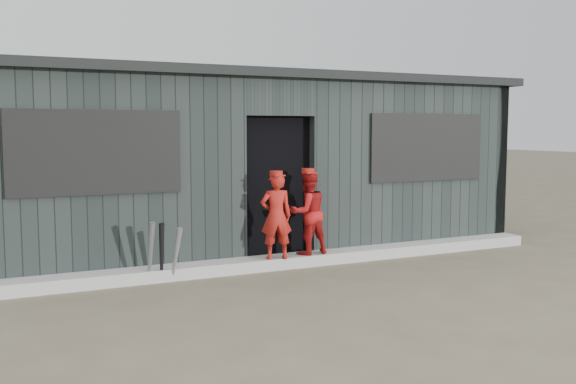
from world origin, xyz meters
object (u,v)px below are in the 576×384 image
player_red_left (276,216)px  dugout (240,164)px  player_red_right (308,212)px  bat_mid (151,253)px  bat_left (176,255)px  player_grey_back (293,213)px  bat_right (162,253)px

player_red_left → dugout: size_ratio=0.13×
dugout → player_red_right: bearing=-80.2°
bat_mid → dugout: size_ratio=0.09×
bat_mid → player_red_left: bearing=2.5°
bat_left → player_red_right: 1.93m
player_red_right → player_grey_back: (0.08, 0.62, -0.08)m
player_red_left → player_grey_back: size_ratio=0.88×
bat_left → player_red_left: (1.36, 0.11, 0.37)m
player_red_left → player_grey_back: 0.95m
player_red_left → player_red_right: (0.52, 0.11, 0.01)m
bat_left → player_grey_back: player_grey_back is taller
player_grey_back → dugout: (-0.37, 1.08, 0.66)m
bat_mid → player_grey_back: 2.40m
bat_right → dugout: 2.72m
bat_mid → bat_right: (0.13, 0.01, -0.02)m
bat_right → player_red_right: player_red_right is taller
bat_left → player_grey_back: bearing=23.3°
bat_left → player_grey_back: (1.95, 0.84, 0.29)m
bat_mid → player_red_right: bearing=4.9°
bat_right → player_grey_back: player_grey_back is taller
bat_left → player_red_right: (1.88, 0.22, 0.38)m
bat_left → player_red_right: player_red_right is taller
player_red_left → bat_mid: bearing=15.7°
bat_mid → bat_right: size_ratio=1.07×
bat_mid → player_grey_back: bearing=19.7°
player_red_left → dugout: (0.22, 1.82, 0.58)m
player_red_left → dugout: 1.92m
bat_left → bat_mid: bat_mid is taller
dugout → bat_left: bearing=-129.4°
player_red_left → dugout: bearing=-83.8°
player_grey_back → dugout: size_ratio=0.15×
bat_left → player_red_right: bearing=6.8°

